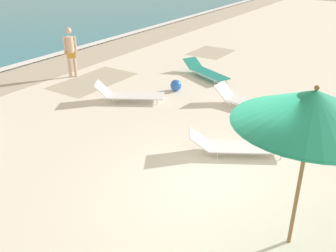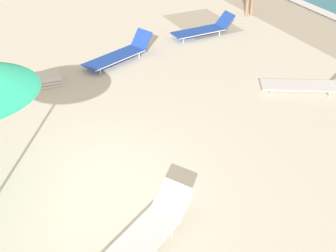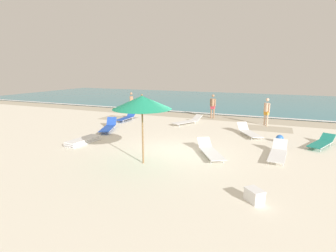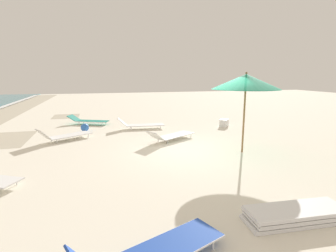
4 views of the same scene
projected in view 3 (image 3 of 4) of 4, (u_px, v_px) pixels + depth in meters
name	position (u px, v px, depth m)	size (l,w,h in m)	color
ground_plane	(170.00, 156.00, 11.20)	(60.00, 60.00, 0.16)	silver
ocean_water	(239.00, 101.00, 29.37)	(60.00, 19.68, 0.07)	teal
beach_umbrella	(142.00, 103.00, 9.62)	(2.20, 2.20, 2.67)	olive
lounger_stack	(83.00, 141.00, 12.82)	(0.74, 1.93, 0.24)	white
sun_lounger_under_umbrella	(249.00, 132.00, 14.22)	(1.59, 2.08, 0.58)	white
sun_lounger_beside_umbrella	(108.00, 127.00, 15.44)	(1.38, 2.26, 0.63)	blue
sun_lounger_near_water_left	(126.00, 117.00, 18.45)	(0.69, 2.05, 0.59)	blue
sun_lounger_near_water_right	(321.00, 143.00, 12.20)	(1.43, 2.18, 0.47)	#1E8475
sun_lounger_mid_beach_solo	(278.00, 153.00, 10.67)	(0.76, 2.26, 0.55)	white
sun_lounger_mid_beach_pair_a	(210.00, 151.00, 10.96)	(1.68, 2.23, 0.52)	white
sun_lounger_mid_beach_pair_b	(187.00, 121.00, 17.17)	(1.62, 2.27, 0.53)	white
beachgoer_wading_adult	(131.00, 102.00, 20.72)	(0.27, 0.45, 1.76)	#A37A5B
beachgoer_shoreline_child	(267.00, 110.00, 16.64)	(0.38, 0.32, 1.76)	beige
beachgoer_strolling_adult	(213.00, 105.00, 19.08)	(0.45, 0.27, 1.76)	#A37A5B
beach_ball	(280.00, 138.00, 12.99)	(0.37, 0.37, 0.37)	blue
cooler_box	(254.00, 195.00, 7.15)	(0.60, 0.60, 0.37)	white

